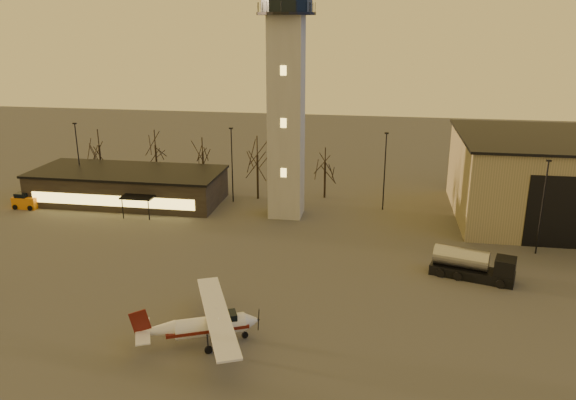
{
  "coord_description": "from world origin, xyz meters",
  "views": [
    {
      "loc": [
        11.29,
        -36.1,
        23.32
      ],
      "look_at": [
        3.06,
        13.0,
        7.44
      ],
      "focal_mm": 35.0,
      "sensor_mm": 36.0,
      "label": 1
    }
  ],
  "objects_px": {
    "service_cart": "(26,202)",
    "cessna_front": "(212,328)",
    "control_tower": "(286,84)",
    "fuel_truck": "(472,267)",
    "terminal": "(128,186)"
  },
  "relations": [
    {
      "from": "control_tower",
      "to": "service_cart",
      "type": "height_order",
      "value": "control_tower"
    },
    {
      "from": "service_cart",
      "to": "terminal",
      "type": "bearing_deg",
      "value": 23.47
    },
    {
      "from": "control_tower",
      "to": "fuel_truck",
      "type": "distance_m",
      "value": 29.66
    },
    {
      "from": "cessna_front",
      "to": "fuel_truck",
      "type": "distance_m",
      "value": 25.78
    },
    {
      "from": "service_cart",
      "to": "control_tower",
      "type": "bearing_deg",
      "value": 6.08
    },
    {
      "from": "terminal",
      "to": "control_tower",
      "type": "bearing_deg",
      "value": -5.15
    },
    {
      "from": "cessna_front",
      "to": "fuel_truck",
      "type": "relative_size",
      "value": 1.54
    },
    {
      "from": "terminal",
      "to": "service_cart",
      "type": "xyz_separation_m",
      "value": [
        -12.07,
        -4.98,
        -1.38
      ]
    },
    {
      "from": "fuel_truck",
      "to": "service_cart",
      "type": "xyz_separation_m",
      "value": [
        -54.51,
        12.2,
        -0.34
      ]
    },
    {
      "from": "service_cart",
      "to": "cessna_front",
      "type": "bearing_deg",
      "value": -37.97
    },
    {
      "from": "terminal",
      "to": "fuel_truck",
      "type": "relative_size",
      "value": 3.2
    },
    {
      "from": "control_tower",
      "to": "cessna_front",
      "type": "height_order",
      "value": "control_tower"
    },
    {
      "from": "control_tower",
      "to": "terminal",
      "type": "height_order",
      "value": "control_tower"
    },
    {
      "from": "control_tower",
      "to": "terminal",
      "type": "xyz_separation_m",
      "value": [
        -21.99,
        1.98,
        -14.17
      ]
    },
    {
      "from": "control_tower",
      "to": "fuel_truck",
      "type": "bearing_deg",
      "value": -36.63
    }
  ]
}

